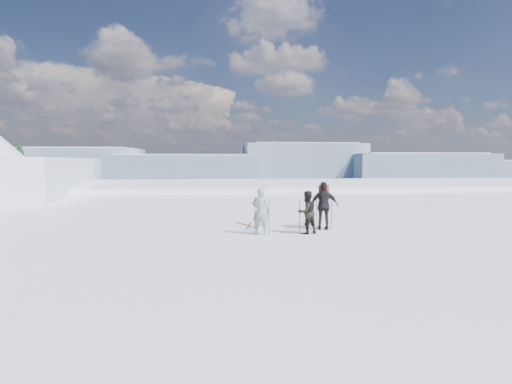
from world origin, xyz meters
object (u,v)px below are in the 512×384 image
Objects in this scene: skier_dark at (307,212)px; skis_loose at (248,225)px; skier_pack at (324,206)px; skier_grey at (261,211)px.

skier_dark is 3.10m from skis_loose.
skier_pack is 1.15× the size of skis_loose.
skier_pack reaches higher than skier_dark.
skis_loose is at bearing -69.97° from skier_dark.
skier_dark is (1.77, 0.00, -0.06)m from skier_grey.
skis_loose is at bearing -13.00° from skier_pack.
skier_dark is 1.23m from skier_pack.
skier_pack reaches higher than skis_loose.
skier_grey is at bearing -81.33° from skis_loose.
skier_grey is 1.77m from skier_dark.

